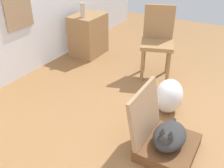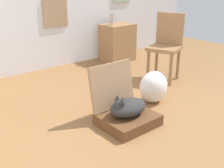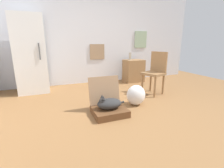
{
  "view_description": "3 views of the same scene",
  "coord_description": "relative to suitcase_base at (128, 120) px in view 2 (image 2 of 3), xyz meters",
  "views": [
    {
      "loc": [
        -2.1,
        -0.48,
        1.73
      ],
      "look_at": [
        -0.33,
        0.56,
        0.52
      ],
      "focal_mm": 40.9,
      "sensor_mm": 36.0,
      "label": 1
    },
    {
      "loc": [
        -2.1,
        -1.89,
        1.4
      ],
      "look_at": [
        -0.2,
        0.4,
        0.27
      ],
      "focal_mm": 44.71,
      "sensor_mm": 36.0,
      "label": 2
    },
    {
      "loc": [
        -1.22,
        -2.34,
        1.16
      ],
      "look_at": [
        -0.1,
        0.52,
        0.36
      ],
      "focal_mm": 25.82,
      "sensor_mm": 36.0,
      "label": 3
    }
  ],
  "objects": [
    {
      "name": "vase_tall",
      "position": [
        1.35,
        1.89,
        0.7
      ],
      "size": [
        0.07,
        0.07,
        0.21
      ],
      "primitive_type": "cylinder",
      "color": "#B7AD99",
      "rests_on": "side_table"
    },
    {
      "name": "suitcase_base",
      "position": [
        0.0,
        0.0,
        0.0
      ],
      "size": [
        0.54,
        0.48,
        0.11
      ],
      "primitive_type": "cube",
      "color": "brown",
      "rests_on": "ground"
    },
    {
      "name": "plastic_bag_white",
      "position": [
        0.62,
        0.22,
        0.14
      ],
      "size": [
        0.36,
        0.3,
        0.38
      ],
      "primitive_type": "ellipsoid",
      "color": "white",
      "rests_on": "ground"
    },
    {
      "name": "ground_plane",
      "position": [
        0.37,
        0.06,
        -0.06
      ],
      "size": [
        7.68,
        7.68,
        0.0
      ],
      "primitive_type": "plane",
      "color": "olive",
      "rests_on": "ground"
    },
    {
      "name": "chair",
      "position": [
        1.36,
        0.68,
        0.47
      ],
      "size": [
        0.53,
        0.53,
        0.95
      ],
      "rotation": [
        0.0,
        0.0,
        -1.22
      ],
      "color": "olive",
      "rests_on": "ground"
    },
    {
      "name": "suitcase_lid",
      "position": [
        0.0,
        0.25,
        0.29
      ],
      "size": [
        0.54,
        0.12,
        0.48
      ],
      "primitive_type": "cube",
      "rotation": [
        1.39,
        0.0,
        0.0
      ],
      "color": "#9B7756",
      "rests_on": "suitcase_base"
    },
    {
      "name": "side_table",
      "position": [
        1.49,
        1.91,
        0.27
      ],
      "size": [
        0.55,
        0.43,
        0.65
      ],
      "primitive_type": "cube",
      "color": "olive",
      "rests_on": "ground"
    },
    {
      "name": "cat",
      "position": [
        -0.01,
        0.0,
        0.14
      ],
      "size": [
        0.49,
        0.28,
        0.24
      ],
      "color": "#2D2D2D",
      "rests_on": "suitcase_base"
    }
  ]
}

